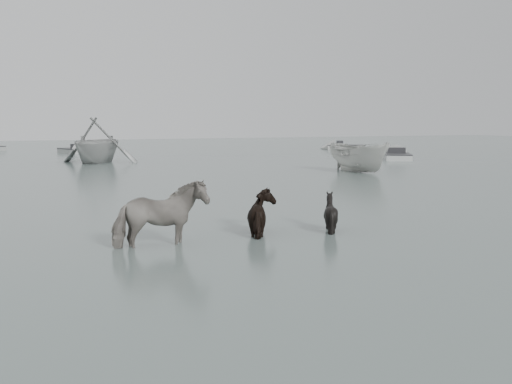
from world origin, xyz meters
TOP-DOWN VIEW (x-y plane):
  - ground at (0.00, 0.00)m, footprint 140.00×140.00m
  - pony_pinto at (-3.16, -0.18)m, footprint 1.96×0.95m
  - pony_dark at (-0.52, 0.34)m, footprint 1.21×1.39m
  - pony_black at (1.06, 0.09)m, footprint 1.27×1.21m
  - rowboat_trail at (0.31, 26.23)m, footprint 6.89×7.11m
  - boat_small at (10.93, 14.00)m, footprint 1.87×4.41m
  - skiff_port at (18.80, 21.56)m, footprint 4.13×5.26m
  - skiff_mid at (0.71, 37.73)m, footprint 2.78×4.78m
  - skiff_star at (23.22, 34.93)m, footprint 4.74×3.44m

SIDE VIEW (x-z plane):
  - ground at x=0.00m, z-range 0.00..0.00m
  - skiff_port at x=18.80m, z-range 0.00..0.75m
  - skiff_mid at x=0.71m, z-range 0.00..0.75m
  - skiff_star at x=23.22m, z-range 0.00..0.75m
  - pony_black at x=1.06m, z-range 0.00..1.12m
  - pony_dark at x=-0.52m, z-range 0.00..1.36m
  - pony_pinto at x=-3.16m, z-range 0.00..1.63m
  - boat_small at x=10.93m, z-range 0.00..1.67m
  - rowboat_trail at x=0.31m, z-range 0.00..2.86m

